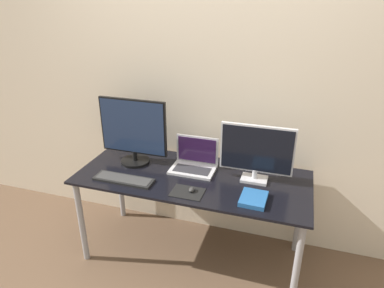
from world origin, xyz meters
The scene contains 10 objects.
ground_plane centered at (0.00, 0.00, 0.00)m, with size 12.00×12.00×0.00m, color brown.
wall_back centered at (0.00, 0.78, 1.25)m, with size 7.00×0.05×2.50m.
desk centered at (0.00, 0.36, 0.63)m, with size 1.68×0.71×0.72m.
monitor_left centered at (-0.50, 0.44, 0.98)m, with size 0.53×0.22×0.51m.
monitor_right centered at (0.44, 0.44, 0.94)m, with size 0.51×0.13×0.42m.
laptop centered at (-0.02, 0.48, 0.78)m, with size 0.33×0.23×0.23m.
keyboard centered at (-0.45, 0.15, 0.73)m, with size 0.44×0.14×0.02m.
mousepad centered at (0.04, 0.13, 0.72)m, with size 0.22×0.16×0.00m.
mouse centered at (0.06, 0.15, 0.74)m, with size 0.04×0.06×0.03m.
book centered at (0.47, 0.17, 0.73)m, with size 0.17×0.21×0.03m.
Camera 1 is at (0.66, -1.72, 1.95)m, focal length 32.00 mm.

